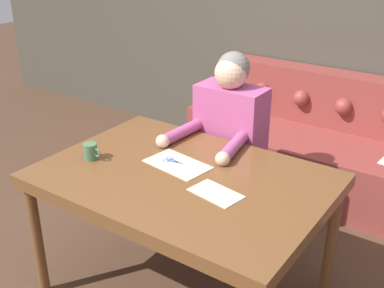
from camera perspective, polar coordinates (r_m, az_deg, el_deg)
The scene contains 8 objects.
wall_back at distance 4.11m, azimuth 15.27°, elevation 14.81°, with size 8.00×0.06×2.60m.
dining_table at distance 2.49m, azimuth -1.05°, elevation -5.02°, with size 1.45×1.02×0.77m.
couch at distance 3.92m, azimuth 16.36°, elevation -0.93°, with size 2.15×0.81×0.88m.
person at distance 3.04m, azimuth 4.36°, elevation -0.67°, with size 0.48×0.62×1.26m.
pattern_paper_main at distance 2.56m, azimuth -1.73°, elevation -2.41°, with size 0.37×0.25×0.00m.
pattern_paper_offcut at distance 2.29m, azimuth 2.84°, elevation -5.84°, with size 0.27×0.19×0.00m.
scissors at distance 2.58m, azimuth -2.05°, elevation -2.11°, with size 0.21×0.07×0.01m.
mug at distance 2.66m, azimuth -11.92°, elevation -0.87°, with size 0.11×0.08×0.09m.
Camera 1 is at (1.37, -1.63, 1.93)m, focal length 45.00 mm.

